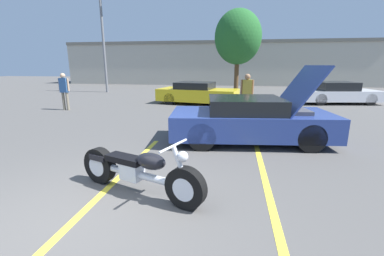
{
  "coord_description": "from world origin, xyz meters",
  "views": [
    {
      "loc": [
        2.13,
        -2.62,
        2.07
      ],
      "look_at": [
        1.29,
        2.43,
        0.8
      ],
      "focal_mm": 24.0,
      "sensor_mm": 36.0,
      "label": 1
    }
  ],
  "objects_px": {
    "show_car_hood_open": "(251,120)",
    "spectator_near_motorcycle": "(247,92)",
    "parked_car_right_row": "(337,93)",
    "tree_background": "(238,37)",
    "motorcycle": "(138,171)",
    "parked_car_left_row": "(197,93)",
    "spectator_by_show_car": "(64,88)",
    "light_pole": "(104,39)"
  },
  "relations": [
    {
      "from": "parked_car_right_row",
      "to": "spectator_near_motorcycle",
      "type": "distance_m",
      "value": 6.95
    },
    {
      "from": "tree_background",
      "to": "show_car_hood_open",
      "type": "distance_m",
      "value": 12.76
    },
    {
      "from": "parked_car_right_row",
      "to": "spectator_near_motorcycle",
      "type": "relative_size",
      "value": 2.57
    },
    {
      "from": "light_pole",
      "to": "motorcycle",
      "type": "bearing_deg",
      "value": -61.35
    },
    {
      "from": "motorcycle",
      "to": "show_car_hood_open",
      "type": "height_order",
      "value": "show_car_hood_open"
    },
    {
      "from": "parked_car_right_row",
      "to": "spectator_near_motorcycle",
      "type": "height_order",
      "value": "spectator_near_motorcycle"
    },
    {
      "from": "motorcycle",
      "to": "parked_car_right_row",
      "type": "distance_m",
      "value": 13.51
    },
    {
      "from": "light_pole",
      "to": "parked_car_right_row",
      "type": "xyz_separation_m",
      "value": [
        15.18,
        -3.4,
        -3.33
      ]
    },
    {
      "from": "light_pole",
      "to": "show_car_hood_open",
      "type": "relative_size",
      "value": 1.58
    },
    {
      "from": "tree_background",
      "to": "motorcycle",
      "type": "distance_m",
      "value": 16.11
    },
    {
      "from": "tree_background",
      "to": "parked_car_left_row",
      "type": "height_order",
      "value": "tree_background"
    },
    {
      "from": "show_car_hood_open",
      "to": "spectator_by_show_car",
      "type": "height_order",
      "value": "show_car_hood_open"
    },
    {
      "from": "spectator_near_motorcycle",
      "to": "spectator_by_show_car",
      "type": "relative_size",
      "value": 1.01
    },
    {
      "from": "parked_car_left_row",
      "to": "spectator_by_show_car",
      "type": "height_order",
      "value": "spectator_by_show_car"
    },
    {
      "from": "tree_background",
      "to": "motorcycle",
      "type": "xyz_separation_m",
      "value": [
        -1.57,
        -15.64,
        -3.54
      ]
    },
    {
      "from": "spectator_by_show_car",
      "to": "parked_car_right_row",
      "type": "bearing_deg",
      "value": 18.44
    },
    {
      "from": "light_pole",
      "to": "parked_car_right_row",
      "type": "bearing_deg",
      "value": -12.63
    },
    {
      "from": "light_pole",
      "to": "spectator_by_show_car",
      "type": "relative_size",
      "value": 4.13
    },
    {
      "from": "show_car_hood_open",
      "to": "parked_car_left_row",
      "type": "bearing_deg",
      "value": 103.45
    },
    {
      "from": "parked_car_right_row",
      "to": "spectator_near_motorcycle",
      "type": "bearing_deg",
      "value": -145.9
    },
    {
      "from": "light_pole",
      "to": "motorcycle",
      "type": "xyz_separation_m",
      "value": [
        8.17,
        -14.95,
        -3.49
      ]
    },
    {
      "from": "motorcycle",
      "to": "parked_car_left_row",
      "type": "bearing_deg",
      "value": 112.44
    },
    {
      "from": "spectator_near_motorcycle",
      "to": "spectator_by_show_car",
      "type": "bearing_deg",
      "value": 177.72
    },
    {
      "from": "motorcycle",
      "to": "spectator_near_motorcycle",
      "type": "height_order",
      "value": "spectator_near_motorcycle"
    },
    {
      "from": "tree_background",
      "to": "motorcycle",
      "type": "relative_size",
      "value": 2.5
    },
    {
      "from": "light_pole",
      "to": "spectator_by_show_car",
      "type": "distance_m",
      "value": 8.55
    },
    {
      "from": "parked_car_right_row",
      "to": "show_car_hood_open",
      "type": "bearing_deg",
      "value": -130.82
    },
    {
      "from": "motorcycle",
      "to": "spectator_near_motorcycle",
      "type": "bearing_deg",
      "value": 93.43
    },
    {
      "from": "motorcycle",
      "to": "spectator_by_show_car",
      "type": "height_order",
      "value": "spectator_by_show_car"
    },
    {
      "from": "light_pole",
      "to": "show_car_hood_open",
      "type": "bearing_deg",
      "value": -48.9
    },
    {
      "from": "spectator_near_motorcycle",
      "to": "spectator_by_show_car",
      "type": "distance_m",
      "value": 8.25
    },
    {
      "from": "show_car_hood_open",
      "to": "spectator_near_motorcycle",
      "type": "distance_m",
      "value": 3.48
    },
    {
      "from": "light_pole",
      "to": "spectator_near_motorcycle",
      "type": "relative_size",
      "value": 4.07
    },
    {
      "from": "tree_background",
      "to": "show_car_hood_open",
      "type": "xyz_separation_m",
      "value": [
        0.4,
        -12.31,
        -3.33
      ]
    },
    {
      "from": "parked_car_right_row",
      "to": "tree_background",
      "type": "bearing_deg",
      "value": 133.8
    },
    {
      "from": "tree_background",
      "to": "spectator_near_motorcycle",
      "type": "xyz_separation_m",
      "value": [
        0.4,
        -8.86,
        -2.91
      ]
    },
    {
      "from": "tree_background",
      "to": "parked_car_left_row",
      "type": "distance_m",
      "value": 6.8
    },
    {
      "from": "spectator_near_motorcycle",
      "to": "parked_car_right_row",
      "type": "bearing_deg",
      "value": 43.35
    },
    {
      "from": "show_car_hood_open",
      "to": "light_pole",
      "type": "bearing_deg",
      "value": 124.56
    },
    {
      "from": "tree_background",
      "to": "spectator_by_show_car",
      "type": "bearing_deg",
      "value": -132.62
    },
    {
      "from": "light_pole",
      "to": "parked_car_left_row",
      "type": "xyz_separation_m",
      "value": [
        7.67,
        -4.84,
        -3.32
      ]
    },
    {
      "from": "light_pole",
      "to": "tree_background",
      "type": "bearing_deg",
      "value": 4.07
    }
  ]
}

